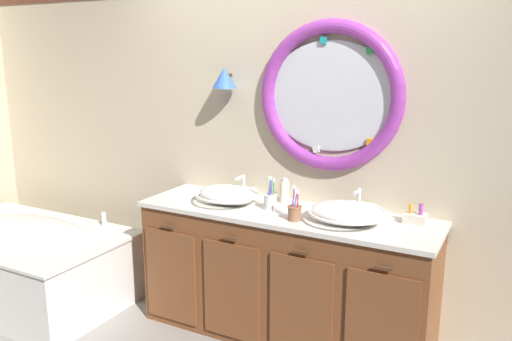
{
  "coord_description": "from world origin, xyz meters",
  "views": [
    {
      "loc": [
        1.41,
        -2.61,
        1.87
      ],
      "look_at": [
        -0.11,
        0.25,
        1.12
      ],
      "focal_mm": 36.19,
      "sensor_mm": 36.0,
      "label": 1
    }
  ],
  "objects_px": {
    "bathtub": "(25,258)",
    "soap_dispenser": "(284,191)",
    "folded_hand_towel": "(184,194)",
    "sink_basin_left": "(227,194)",
    "toothbrush_holder_right": "(295,212)",
    "toiletry_basket": "(415,218)",
    "toothbrush_holder_left": "(270,200)",
    "sink_basin_right": "(347,212)"
  },
  "relations": [
    {
      "from": "soap_dispenser",
      "to": "toiletry_basket",
      "type": "bearing_deg",
      "value": -2.06
    },
    {
      "from": "sink_basin_left",
      "to": "sink_basin_right",
      "type": "relative_size",
      "value": 0.9
    },
    {
      "from": "bathtub",
      "to": "soap_dispenser",
      "type": "relative_size",
      "value": 9.11
    },
    {
      "from": "toothbrush_holder_right",
      "to": "toiletry_basket",
      "type": "distance_m",
      "value": 0.72
    },
    {
      "from": "sink_basin_right",
      "to": "toiletry_basket",
      "type": "distance_m",
      "value": 0.4
    },
    {
      "from": "bathtub",
      "to": "toiletry_basket",
      "type": "height_order",
      "value": "toiletry_basket"
    },
    {
      "from": "folded_hand_towel",
      "to": "soap_dispenser",
      "type": "bearing_deg",
      "value": 15.78
    },
    {
      "from": "bathtub",
      "to": "sink_basin_left",
      "type": "bearing_deg",
      "value": 15.17
    },
    {
      "from": "bathtub",
      "to": "toothbrush_holder_right",
      "type": "distance_m",
      "value": 2.21
    },
    {
      "from": "sink_basin_left",
      "to": "toothbrush_holder_left",
      "type": "height_order",
      "value": "toothbrush_holder_left"
    },
    {
      "from": "toothbrush_holder_right",
      "to": "bathtub",
      "type": "bearing_deg",
      "value": -171.68
    },
    {
      "from": "sink_basin_right",
      "to": "soap_dispenser",
      "type": "relative_size",
      "value": 2.68
    },
    {
      "from": "bathtub",
      "to": "toiletry_basket",
      "type": "xyz_separation_m",
      "value": [
        2.77,
        0.6,
        0.58
      ]
    },
    {
      "from": "toothbrush_holder_right",
      "to": "folded_hand_towel",
      "type": "relative_size",
      "value": 1.12
    },
    {
      "from": "folded_hand_towel",
      "to": "toothbrush_holder_right",
      "type": "bearing_deg",
      "value": -7.84
    },
    {
      "from": "folded_hand_towel",
      "to": "sink_basin_right",
      "type": "bearing_deg",
      "value": -0.5
    },
    {
      "from": "soap_dispenser",
      "to": "sink_basin_right",
      "type": "bearing_deg",
      "value": -21.78
    },
    {
      "from": "toothbrush_holder_left",
      "to": "soap_dispenser",
      "type": "relative_size",
      "value": 1.27
    },
    {
      "from": "toothbrush_holder_left",
      "to": "toiletry_basket",
      "type": "distance_m",
      "value": 0.9
    },
    {
      "from": "sink_basin_left",
      "to": "toiletry_basket",
      "type": "bearing_deg",
      "value": 8.19
    },
    {
      "from": "bathtub",
      "to": "soap_dispenser",
      "type": "bearing_deg",
      "value": 18.4
    },
    {
      "from": "toothbrush_holder_left",
      "to": "toothbrush_holder_right",
      "type": "distance_m",
      "value": 0.26
    },
    {
      "from": "folded_hand_towel",
      "to": "toiletry_basket",
      "type": "bearing_deg",
      "value": 5.94
    },
    {
      "from": "bathtub",
      "to": "toothbrush_holder_left",
      "type": "height_order",
      "value": "toothbrush_holder_left"
    },
    {
      "from": "toothbrush_holder_left",
      "to": "folded_hand_towel",
      "type": "distance_m",
      "value": 0.68
    },
    {
      "from": "sink_basin_right",
      "to": "toiletry_basket",
      "type": "relative_size",
      "value": 3.64
    },
    {
      "from": "toothbrush_holder_left",
      "to": "folded_hand_towel",
      "type": "relative_size",
      "value": 1.13
    },
    {
      "from": "folded_hand_towel",
      "to": "toiletry_basket",
      "type": "relative_size",
      "value": 1.51
    },
    {
      "from": "soap_dispenser",
      "to": "toiletry_basket",
      "type": "relative_size",
      "value": 1.36
    },
    {
      "from": "bathtub",
      "to": "folded_hand_towel",
      "type": "distance_m",
      "value": 1.39
    },
    {
      "from": "sink_basin_left",
      "to": "sink_basin_right",
      "type": "distance_m",
      "value": 0.84
    },
    {
      "from": "sink_basin_right",
      "to": "toiletry_basket",
      "type": "height_order",
      "value": "toiletry_basket"
    },
    {
      "from": "sink_basin_left",
      "to": "bathtub",
      "type": "bearing_deg",
      "value": -164.83
    },
    {
      "from": "sink_basin_left",
      "to": "soap_dispenser",
      "type": "bearing_deg",
      "value": 32.03
    },
    {
      "from": "toothbrush_holder_left",
      "to": "soap_dispenser",
      "type": "xyz_separation_m",
      "value": [
        0.01,
        0.19,
        0.02
      ]
    },
    {
      "from": "toiletry_basket",
      "to": "folded_hand_towel",
      "type": "bearing_deg",
      "value": -174.06
    },
    {
      "from": "bathtub",
      "to": "soap_dispenser",
      "type": "xyz_separation_m",
      "value": [
        1.89,
        0.63,
        0.62
      ]
    },
    {
      "from": "soap_dispenser",
      "to": "folded_hand_towel",
      "type": "xyz_separation_m",
      "value": [
        -0.69,
        -0.19,
        -0.06
      ]
    },
    {
      "from": "bathtub",
      "to": "sink_basin_right",
      "type": "relative_size",
      "value": 3.39
    },
    {
      "from": "sink_basin_left",
      "to": "toiletry_basket",
      "type": "relative_size",
      "value": 3.28
    },
    {
      "from": "sink_basin_right",
      "to": "toothbrush_holder_right",
      "type": "relative_size",
      "value": 2.14
    },
    {
      "from": "toothbrush_holder_left",
      "to": "folded_hand_towel",
      "type": "height_order",
      "value": "toothbrush_holder_left"
    }
  ]
}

